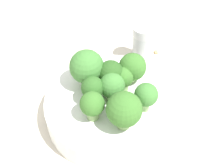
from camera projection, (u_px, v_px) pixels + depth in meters
name	position (u px, v px, depth m)	size (l,w,h in m)	color
ground_plane	(112.00, 115.00, 0.51)	(3.00, 3.00, 0.00)	beige
bowl	(112.00, 107.00, 0.50)	(0.21, 0.21, 0.04)	white
broccoli_floret_0	(112.00, 86.00, 0.46)	(0.04, 0.04, 0.05)	#7A9E5B
broccoli_floret_1	(146.00, 96.00, 0.45)	(0.04, 0.04, 0.05)	#84AD66
broccoli_floret_2	(134.00, 68.00, 0.49)	(0.04, 0.04, 0.05)	#84AD66
broccoli_floret_3	(111.00, 74.00, 0.48)	(0.04, 0.04, 0.05)	#84AD66
broccoli_floret_4	(91.00, 104.00, 0.44)	(0.04, 0.04, 0.05)	#7A9E5B
broccoli_floret_5	(93.00, 89.00, 0.46)	(0.03, 0.03, 0.05)	#8EB770
broccoli_floret_6	(124.00, 110.00, 0.42)	(0.05, 0.05, 0.06)	#7A9E5B
broccoli_floret_7	(124.00, 79.00, 0.48)	(0.03, 0.03, 0.04)	#7A9E5B
broccoli_floret_8	(88.00, 67.00, 0.48)	(0.05, 0.05, 0.07)	#7A9E5B
pepper_shaker	(142.00, 44.00, 0.58)	(0.04, 0.04, 0.08)	#B2B7BC
almond_crumb_2	(156.00, 52.00, 0.62)	(0.01, 0.01, 0.01)	tan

